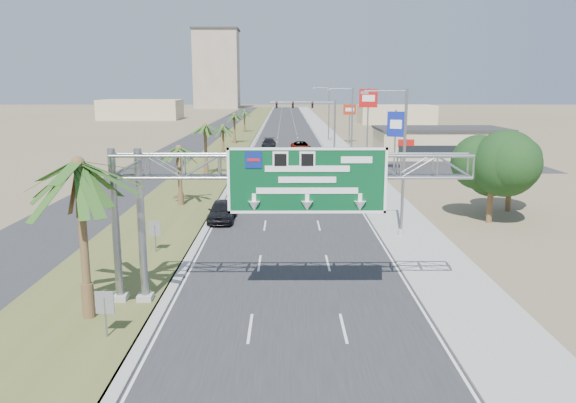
# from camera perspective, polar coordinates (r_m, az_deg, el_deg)

# --- Properties ---
(road) EXTENTS (12.00, 300.00, 0.02)m
(road) POSITION_cam_1_polar(r_m,az_deg,el_deg) (125.81, -0.07, 7.03)
(road) COLOR #28282B
(road) RESTS_ON ground
(sidewalk_right) EXTENTS (4.00, 300.00, 0.10)m
(sidewalk_right) POSITION_cam_1_polar(r_m,az_deg,el_deg) (126.13, 3.83, 7.04)
(sidewalk_right) COLOR #9E9B93
(sidewalk_right) RESTS_ON ground
(median_grass) EXTENTS (7.00, 300.00, 0.12)m
(median_grass) POSITION_cam_1_polar(r_m,az_deg,el_deg) (126.16, -4.65, 7.03)
(median_grass) COLOR #515A28
(median_grass) RESTS_ON ground
(opposing_road) EXTENTS (8.00, 300.00, 0.02)m
(opposing_road) POSITION_cam_1_polar(r_m,az_deg,el_deg) (126.89, -7.82, 6.96)
(opposing_road) COLOR #28282B
(opposing_road) RESTS_ON ground
(sign_gantry) EXTENTS (16.75, 1.24, 7.50)m
(sign_gantry) POSITION_cam_1_polar(r_m,az_deg,el_deg) (25.66, -1.57, 2.42)
(sign_gantry) COLOR gray
(sign_gantry) RESTS_ON ground
(palm_near) EXTENTS (5.70, 5.70, 8.35)m
(palm_near) POSITION_cam_1_polar(r_m,az_deg,el_deg) (25.18, -20.57, 3.50)
(palm_near) COLOR brown
(palm_near) RESTS_ON ground
(palm_row_b) EXTENTS (3.99, 3.99, 5.95)m
(palm_row_b) POSITION_cam_1_polar(r_m,az_deg,el_deg) (48.54, -11.03, 5.20)
(palm_row_b) COLOR brown
(palm_row_b) RESTS_ON ground
(palm_row_c) EXTENTS (3.99, 3.99, 6.75)m
(palm_row_c) POSITION_cam_1_polar(r_m,az_deg,el_deg) (64.19, -8.43, 7.51)
(palm_row_c) COLOR brown
(palm_row_c) RESTS_ON ground
(palm_row_d) EXTENTS (3.99, 3.99, 5.45)m
(palm_row_d) POSITION_cam_1_polar(r_m,az_deg,el_deg) (82.10, -6.65, 7.56)
(palm_row_d) COLOR brown
(palm_row_d) RESTS_ON ground
(palm_row_e) EXTENTS (3.99, 3.99, 6.15)m
(palm_row_e) POSITION_cam_1_polar(r_m,az_deg,el_deg) (100.93, -5.48, 8.72)
(palm_row_e) COLOR brown
(palm_row_e) RESTS_ON ground
(palm_row_f) EXTENTS (3.99, 3.99, 5.75)m
(palm_row_f) POSITION_cam_1_polar(r_m,az_deg,el_deg) (125.84, -4.45, 9.14)
(palm_row_f) COLOR brown
(palm_row_f) RESTS_ON ground
(streetlight_near) EXTENTS (3.27, 0.44, 10.00)m
(streetlight_near) POSITION_cam_1_polar(r_m,az_deg,el_deg) (38.59, 11.37, 3.26)
(streetlight_near) COLOR gray
(streetlight_near) RESTS_ON ground
(streetlight_mid) EXTENTS (3.27, 0.44, 10.00)m
(streetlight_mid) POSITION_cam_1_polar(r_m,az_deg,el_deg) (68.07, 6.33, 6.97)
(streetlight_mid) COLOR gray
(streetlight_mid) RESTS_ON ground
(streetlight_far) EXTENTS (3.27, 0.44, 10.00)m
(streetlight_far) POSITION_cam_1_polar(r_m,az_deg,el_deg) (103.84, 4.06, 8.61)
(streetlight_far) COLOR gray
(streetlight_far) RESTS_ON ground
(signal_mast) EXTENTS (10.28, 0.71, 8.00)m
(signal_mast) POSITION_cam_1_polar(r_m,az_deg,el_deg) (87.72, 3.45, 8.16)
(signal_mast) COLOR gray
(signal_mast) RESTS_ON ground
(store_building) EXTENTS (18.00, 10.00, 4.00)m
(store_building) POSITION_cam_1_polar(r_m,az_deg,el_deg) (84.84, 15.16, 5.73)
(store_building) COLOR #C6B786
(store_building) RESTS_ON ground
(oak_near) EXTENTS (4.50, 4.50, 6.80)m
(oak_near) POSITION_cam_1_polar(r_m,az_deg,el_deg) (44.56, 20.10, 3.67)
(oak_near) COLOR brown
(oak_near) RESTS_ON ground
(oak_far) EXTENTS (3.50, 3.50, 5.60)m
(oak_far) POSITION_cam_1_polar(r_m,az_deg,el_deg) (49.43, 21.72, 3.44)
(oak_far) COLOR brown
(oak_far) RESTS_ON ground
(median_signback_a) EXTENTS (0.75, 0.08, 2.08)m
(median_signback_a) POSITION_cam_1_polar(r_m,az_deg,el_deg) (24.24, -18.11, -10.05)
(median_signback_a) COLOR gray
(median_signback_a) RESTS_ON ground
(median_signback_b) EXTENTS (0.75, 0.08, 2.08)m
(median_signback_b) POSITION_cam_1_polar(r_m,az_deg,el_deg) (35.44, -13.36, -2.92)
(median_signback_b) COLOR gray
(median_signback_b) RESTS_ON ground
(tower_distant) EXTENTS (20.00, 16.00, 35.00)m
(tower_distant) POSITION_cam_1_polar(r_m,az_deg,el_deg) (267.36, -7.25, 13.15)
(tower_distant) COLOR gray
(tower_distant) RESTS_ON ground
(building_distant_left) EXTENTS (24.00, 14.00, 6.00)m
(building_distant_left) POSITION_cam_1_polar(r_m,az_deg,el_deg) (181.10, -14.70, 9.02)
(building_distant_left) COLOR #C6B786
(building_distant_left) RESTS_ON ground
(building_distant_right) EXTENTS (20.00, 12.00, 5.00)m
(building_distant_right) POSITION_cam_1_polar(r_m,az_deg,el_deg) (158.55, 10.92, 8.68)
(building_distant_right) COLOR #C6B786
(building_distant_right) RESTS_ON ground
(car_left_lane) EXTENTS (1.94, 4.76, 1.62)m
(car_left_lane) POSITION_cam_1_polar(r_m,az_deg,el_deg) (43.13, -6.74, -0.96)
(car_left_lane) COLOR black
(car_left_lane) RESTS_ON ground
(car_mid_lane) EXTENTS (2.06, 4.81, 1.54)m
(car_mid_lane) POSITION_cam_1_polar(r_m,az_deg,el_deg) (75.98, -1.01, 4.55)
(car_mid_lane) COLOR #681509
(car_mid_lane) RESTS_ON ground
(car_right_lane) EXTENTS (3.34, 6.17, 1.64)m
(car_right_lane) POSITION_cam_1_polar(r_m,az_deg,el_deg) (87.91, 1.34, 5.55)
(car_right_lane) COLOR gray
(car_right_lane) RESTS_ON ground
(car_far) EXTENTS (2.30, 5.66, 1.64)m
(car_far) POSITION_cam_1_polar(r_m,az_deg,el_deg) (92.84, -1.96, 5.87)
(car_far) COLOR black
(car_far) RESTS_ON ground
(pole_sign_red_near) EXTENTS (2.35, 1.15, 9.98)m
(pole_sign_red_near) POSITION_cam_1_polar(r_m,az_deg,el_deg) (75.97, 8.15, 9.85)
(pole_sign_red_near) COLOR gray
(pole_sign_red_near) RESTS_ON ground
(pole_sign_blue) EXTENTS (1.96, 1.06, 7.38)m
(pole_sign_blue) POSITION_cam_1_polar(r_m,az_deg,el_deg) (68.98, 10.87, 7.49)
(pole_sign_blue) COLOR gray
(pole_sign_blue) RESTS_ON ground
(pole_sign_red_far) EXTENTS (2.21, 0.40, 7.14)m
(pole_sign_red_far) POSITION_cam_1_polar(r_m,az_deg,el_deg) (101.82, 6.28, 9.01)
(pole_sign_red_far) COLOR gray
(pole_sign_red_far) RESTS_ON ground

